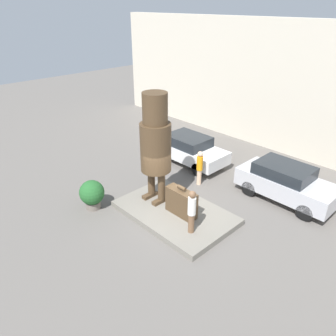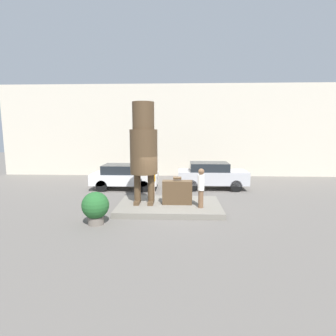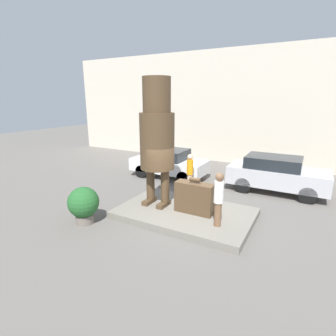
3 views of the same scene
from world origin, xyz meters
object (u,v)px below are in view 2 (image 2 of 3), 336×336
(giant_suitcase, at_px, (177,192))
(statue_figure, at_px, (144,145))
(tourist, at_px, (201,186))
(parked_car_silver, at_px, (212,175))
(parked_car_white, at_px, (124,176))
(worker_hivis, at_px, (153,178))
(planter_pot, at_px, (95,207))

(giant_suitcase, bearing_deg, statue_figure, 177.99)
(tourist, bearing_deg, giant_suitcase, 152.20)
(parked_car_silver, bearing_deg, parked_car_white, -177.15)
(parked_car_silver, height_order, worker_hivis, worker_hivis)
(parked_car_silver, bearing_deg, worker_hivis, -154.48)
(statue_figure, xyz_separation_m, planter_pot, (-1.64, -2.21, -2.29))
(giant_suitcase, height_order, parked_car_silver, parked_car_silver)
(statue_figure, xyz_separation_m, parked_car_white, (-1.81, 4.08, -2.17))
(tourist, height_order, parked_car_silver, tourist)
(parked_car_white, bearing_deg, tourist, -46.68)
(giant_suitcase, relative_size, planter_pot, 1.06)
(parked_car_white, xyz_separation_m, planter_pot, (0.17, -6.29, -0.11))
(statue_figure, distance_m, parked_car_white, 4.96)
(parked_car_silver, height_order, planter_pot, parked_car_silver)
(tourist, distance_m, worker_hivis, 4.11)
(giant_suitcase, distance_m, parked_car_silver, 4.90)
(statue_figure, relative_size, planter_pot, 3.61)
(planter_pot, xyz_separation_m, worker_hivis, (1.78, 4.87, 0.24))
(giant_suitcase, bearing_deg, tourist, -27.80)
(tourist, bearing_deg, worker_hivis, 127.15)
(parked_car_white, relative_size, worker_hivis, 2.36)
(tourist, distance_m, planter_pot, 4.57)
(parked_car_silver, distance_m, planter_pot, 8.46)
(giant_suitcase, relative_size, parked_car_silver, 0.32)
(giant_suitcase, relative_size, tourist, 0.78)
(giant_suitcase, xyz_separation_m, tourist, (1.06, -0.56, 0.41))
(tourist, relative_size, parked_car_silver, 0.41)
(tourist, height_order, worker_hivis, tourist)
(giant_suitcase, distance_m, parked_car_white, 5.33)
(planter_pot, bearing_deg, giant_suitcase, 33.98)
(tourist, distance_m, parked_car_white, 6.46)
(giant_suitcase, bearing_deg, worker_hivis, 117.60)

